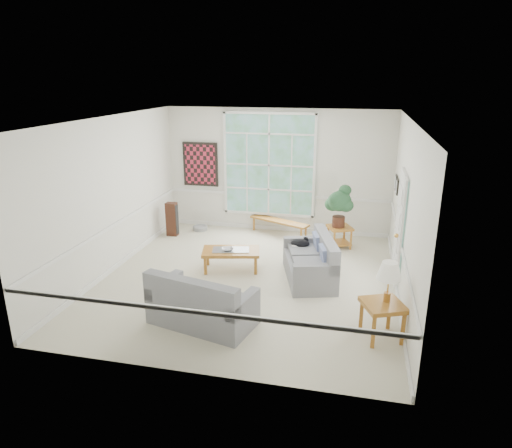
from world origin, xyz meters
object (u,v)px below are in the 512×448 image
Objects in this scene: coffee_table at (231,260)px; end_table at (339,237)px; loveseat_right at (309,258)px; side_table at (382,320)px; loveseat_front at (202,298)px.

end_table reaches higher than coffee_table.
coffee_table is at bearing 160.87° from loveseat_right.
side_table reaches higher than end_table.
side_table is at bearing 17.50° from loveseat_front.
loveseat_front is 4.31m from end_table.
side_table is (1.28, -1.83, -0.14)m from loveseat_right.
end_table is at bearing 102.20° from side_table.
loveseat_right is 1.40× the size of coffee_table.
end_table is at bearing 77.43° from loveseat_front.
loveseat_right is 2.24m from side_table.
coffee_table is 1.96× the size of side_table.
coffee_table is at bearing 107.43° from loveseat_front.
end_table is (0.48, 1.85, -0.18)m from loveseat_right.
side_table is (2.71, 0.17, -0.15)m from loveseat_front.
loveseat_right is at bearing -104.50° from end_table.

